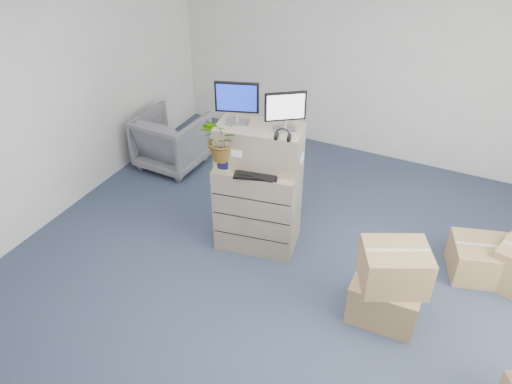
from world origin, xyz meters
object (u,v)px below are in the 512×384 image
at_px(potted_plant, 224,145).
at_px(office_chair, 171,138).
at_px(monitor_right, 285,109).
at_px(keyboard, 256,175).
at_px(filing_cabinet_lower, 258,206).
at_px(water_bottle, 266,152).
at_px(monitor_left, 237,101).

xyz_separation_m(potted_plant, office_chair, (-1.49, 1.16, -0.83)).
distance_m(monitor_right, office_chair, 2.55).
distance_m(keyboard, office_chair, 2.27).
xyz_separation_m(monitor_right, keyboard, (-0.18, -0.25, -0.64)).
relative_size(filing_cabinet_lower, keyboard, 2.29).
bearing_deg(monitor_right, water_bottle, 146.61).
bearing_deg(monitor_right, potted_plant, 168.83).
distance_m(filing_cabinet_lower, monitor_left, 1.19).
relative_size(monitor_left, water_bottle, 1.54).
relative_size(keyboard, water_bottle, 1.58).
bearing_deg(potted_plant, monitor_left, 72.17).
distance_m(potted_plant, office_chair, 2.07).
bearing_deg(water_bottle, filing_cabinet_lower, -123.87).
height_order(keyboard, office_chair, keyboard).
bearing_deg(office_chair, filing_cabinet_lower, 152.74).
bearing_deg(monitor_left, office_chair, 129.25).
bearing_deg(potted_plant, water_bottle, 33.83).
bearing_deg(filing_cabinet_lower, monitor_left, 164.31).
xyz_separation_m(filing_cabinet_lower, monitor_left, (-0.24, 0.03, 1.16)).
height_order(keyboard, potted_plant, potted_plant).
bearing_deg(keyboard, monitor_right, 35.80).
relative_size(monitor_left, monitor_right, 1.08).
xyz_separation_m(monitor_left, potted_plant, (-0.06, -0.18, -0.41)).
height_order(filing_cabinet_lower, potted_plant, potted_plant).
bearing_deg(office_chair, water_bottle, 155.29).
height_order(water_bottle, potted_plant, potted_plant).
relative_size(monitor_right, potted_plant, 0.68).
xyz_separation_m(keyboard, potted_plant, (-0.36, 0.01, 0.24)).
height_order(monitor_right, keyboard, monitor_right).
distance_m(monitor_left, water_bottle, 0.60).
distance_m(keyboard, potted_plant, 0.43).
distance_m(monitor_left, monitor_right, 0.49).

